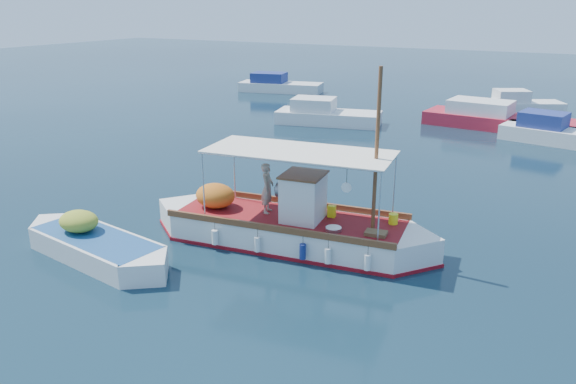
% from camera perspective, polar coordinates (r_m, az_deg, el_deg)
% --- Properties ---
extents(ground, '(160.00, 160.00, 0.00)m').
position_cam_1_polar(ground, '(17.36, 1.36, -6.13)').
color(ground, black).
rests_on(ground, ground).
extents(fishing_caique, '(9.53, 3.38, 5.85)m').
position_cam_1_polar(fishing_caique, '(17.82, -0.10, -3.64)').
color(fishing_caique, white).
rests_on(fishing_caique, ground).
extents(dinghy, '(6.08, 2.39, 1.50)m').
position_cam_1_polar(dinghy, '(17.89, -19.00, -5.34)').
color(dinghy, white).
rests_on(dinghy, ground).
extents(bg_boat_nw, '(6.81, 3.74, 1.80)m').
position_cam_1_polar(bg_boat_nw, '(35.66, 3.82, 7.71)').
color(bg_boat_nw, silver).
rests_on(bg_boat_nw, ground).
extents(bg_boat_n, '(9.31, 3.64, 1.80)m').
position_cam_1_polar(bg_boat_n, '(36.59, 20.48, 6.86)').
color(bg_boat_n, '#A81C2C').
rests_on(bg_boat_n, ground).
extents(bg_boat_ne, '(6.09, 3.26, 1.80)m').
position_cam_1_polar(bg_boat_ne, '(33.93, 25.47, 5.36)').
color(bg_boat_ne, silver).
rests_on(bg_boat_ne, ground).
extents(bg_boat_far_w, '(7.29, 3.71, 1.80)m').
position_cam_1_polar(bg_boat_far_w, '(48.61, -0.99, 10.71)').
color(bg_boat_far_w, silver).
rests_on(bg_boat_far_w, ground).
extents(bg_boat_far_n, '(5.65, 4.27, 1.80)m').
position_cam_1_polar(bg_boat_far_n, '(42.22, 22.45, 8.08)').
color(bg_boat_far_n, silver).
rests_on(bg_boat_far_n, ground).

